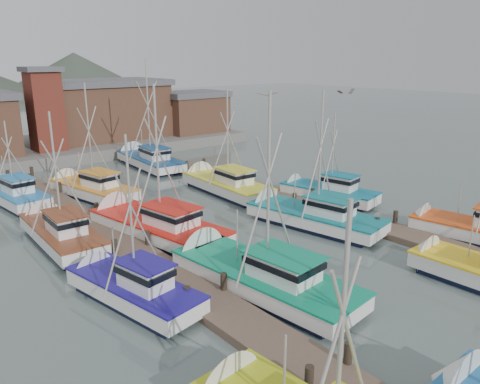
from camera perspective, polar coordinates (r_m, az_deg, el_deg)
ground at (r=27.07m, az=5.49°, el=-7.14°), size 260.00×260.00×0.00m
dock_left at (r=26.15m, az=-12.02°, el=-7.80°), size 2.30×46.00×1.50m
dock_right at (r=34.41m, az=8.93°, el=-1.76°), size 2.30×46.00×1.50m
quay at (r=58.07m, az=-21.49°, el=5.02°), size 44.00×16.00×1.20m
shed_center at (r=59.64m, az=-16.40°, el=9.73°), size 14.84×9.54×6.90m
shed_right at (r=62.42m, az=-5.81°, el=9.76°), size 8.48×6.36×5.20m
lookout_tower at (r=53.01m, az=-22.66°, el=9.37°), size 3.60×3.60×8.50m
boat_4 at (r=22.68m, az=1.73°, el=-9.96°), size 4.25×10.58×10.31m
boat_5 at (r=30.97m, az=8.22°, el=-2.84°), size 4.56×9.96×9.63m
boat_6 at (r=22.12m, az=-13.54°, el=-11.17°), size 3.66×8.00×8.23m
boat_7 at (r=31.48m, az=26.40°, el=-4.11°), size 3.94×8.63×9.19m
boat_8 at (r=29.54m, az=-10.67°, el=-3.90°), size 4.92×10.82×10.22m
boat_9 at (r=38.34m, az=-2.14°, el=1.02°), size 3.71×9.74×9.11m
boat_10 at (r=29.87m, az=-21.20°, el=-4.53°), size 3.52×8.72×8.54m
boat_11 at (r=36.57m, az=10.14°, el=0.02°), size 3.91×8.28×7.37m
boat_12 at (r=38.89m, az=-17.96°, el=0.45°), size 4.46×9.34×9.62m
boat_13 at (r=48.28m, az=-11.21°, el=3.89°), size 4.61×10.37×11.58m
boat_14 at (r=39.54m, az=-26.12°, el=-0.19°), size 3.46×8.63×6.93m
gull_near at (r=21.22m, az=12.78°, el=11.79°), size 1.52×0.66×0.24m
gull_far at (r=28.75m, az=3.36°, el=11.75°), size 1.55×0.64×0.24m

